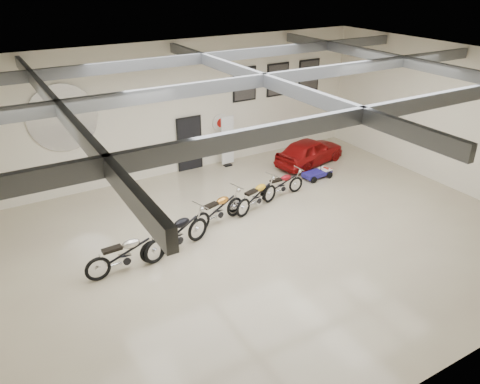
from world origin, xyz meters
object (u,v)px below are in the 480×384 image
banner_stand (228,142)px  motorcycle_yellow (257,195)px  motorcycle_red (282,184)px  vintage_car (310,151)px  motorcycle_silver (125,253)px  go_kart (319,171)px  motorcycle_gold (218,209)px  motorcycle_black (177,233)px

banner_stand → motorcycle_yellow: size_ratio=1.02×
motorcycle_red → vintage_car: size_ratio=0.55×
motorcycle_silver → motorcycle_yellow: motorcycle_silver is taller
go_kart → motorcycle_silver: bearing=-168.9°
motorcycle_silver → vintage_car: motorcycle_silver is taller
motorcycle_gold → vintage_car: bearing=9.3°
go_kart → vintage_car: vintage_car is taller
motorcycle_black → vintage_car: 7.93m
banner_stand → go_kart: size_ratio=1.41×
banner_stand → motorcycle_silver: (-5.85, -4.96, -0.45)m
motorcycle_red → go_kart: 2.25m
motorcycle_silver → vintage_car: (8.81, 3.45, -0.00)m
banner_stand → vintage_car: bearing=-29.7°
go_kart → banner_stand: bearing=127.9°
motorcycle_silver → motorcycle_black: 1.58m
motorcycle_silver → motorcycle_gold: 3.46m
motorcycle_gold → motorcycle_silver: bearing=-178.0°
vintage_car → motorcycle_gold: bearing=100.7°
motorcycle_yellow → motorcycle_red: bearing=-1.2°
motorcycle_yellow → vintage_car: 4.54m
motorcycle_black → motorcycle_red: bearing=-0.1°
go_kart → motorcycle_red: bearing=-168.5°
motorcycle_yellow → motorcycle_gold: bearing=169.9°
motorcycle_gold → go_kart: (5.00, 1.18, -0.27)m
motorcycle_black → motorcycle_gold: size_ratio=1.11×
motorcycle_silver → motorcycle_red: motorcycle_silver is taller
motorcycle_gold → motorcycle_yellow: motorcycle_gold is taller
banner_stand → motorcycle_yellow: (-0.98, -3.75, -0.49)m
motorcycle_silver → motorcycle_yellow: (4.87, 1.21, -0.04)m
go_kart → motorcycle_black: bearing=-167.3°
motorcycle_yellow → vintage_car: (3.94, 2.24, 0.04)m
motorcycle_silver → motorcycle_red: bearing=11.9°
motorcycle_red → motorcycle_silver: bearing=-167.4°
banner_stand → motorcycle_gold: (-2.54, -3.97, -0.48)m
motorcycle_yellow → go_kart: motorcycle_yellow is taller
banner_stand → motorcycle_silver: size_ratio=0.94×
motorcycle_black → banner_stand: bearing=31.1°
vintage_car → banner_stand: bearing=49.5°
motorcycle_silver → go_kart: size_ratio=1.49×
motorcycle_black → motorcycle_yellow: size_ratio=1.14×
motorcycle_yellow → banner_stand: bearing=57.4°
motorcycle_silver → motorcycle_gold: motorcycle_silver is taller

